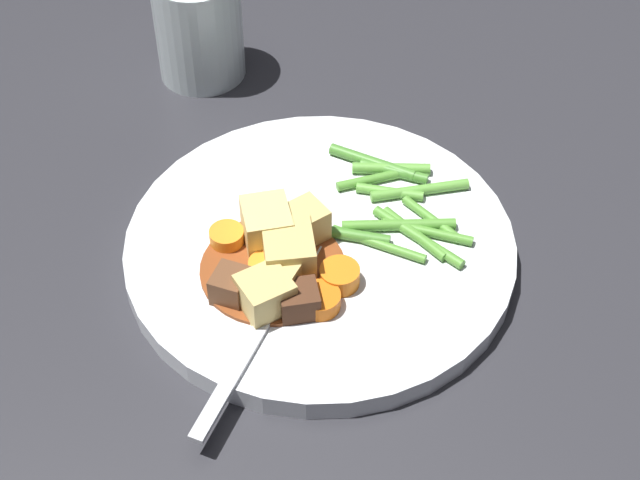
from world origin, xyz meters
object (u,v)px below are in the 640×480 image
at_px(carrot_slice_3, 340,276).
at_px(potato_chunk_2, 265,294).
at_px(potato_chunk_3, 281,278).
at_px(meat_chunk_1, 299,300).
at_px(water_glass, 199,26).
at_px(carrot_slice_1, 320,300).
at_px(carrot_slice_0, 264,266).
at_px(potato_chunk_4, 289,252).
at_px(meat_chunk_0, 232,287).
at_px(carrot_slice_2, 227,237).
at_px(fork, 261,327).
at_px(potato_chunk_1, 305,224).
at_px(dinner_plate, 320,248).
at_px(potato_chunk_0, 267,226).

height_order(carrot_slice_3, potato_chunk_2, potato_chunk_2).
bearing_deg(potato_chunk_3, carrot_slice_3, 147.74).
bearing_deg(meat_chunk_1, potato_chunk_3, -97.47).
bearing_deg(water_glass, potato_chunk_2, 61.83).
distance_m(carrot_slice_1, water_glass, 0.30).
relative_size(carrot_slice_0, potato_chunk_2, 0.77).
distance_m(potato_chunk_4, meat_chunk_1, 0.04).
xyz_separation_m(carrot_slice_3, meat_chunk_0, (0.06, -0.04, 0.00)).
xyz_separation_m(carrot_slice_0, water_glass, (-0.12, -0.23, 0.02)).
relative_size(meat_chunk_1, water_glass, 0.27).
bearing_deg(carrot_slice_2, fork, 68.18).
distance_m(carrot_slice_3, potato_chunk_4, 0.04).
height_order(carrot_slice_0, carrot_slice_3, carrot_slice_3).
distance_m(carrot_slice_2, meat_chunk_1, 0.08).
distance_m(carrot_slice_0, potato_chunk_1, 0.04).
bearing_deg(dinner_plate, potato_chunk_2, 18.56).
xyz_separation_m(carrot_slice_3, meat_chunk_1, (0.04, -0.00, 0.00)).
relative_size(potato_chunk_1, fork, 0.17).
bearing_deg(potato_chunk_0, dinner_plate, 141.25).
bearing_deg(meat_chunk_1, potato_chunk_0, -111.08).
bearing_deg(fork, dinner_plate, -157.19).
bearing_deg(carrot_slice_1, potato_chunk_2, -39.34).
bearing_deg(carrot_slice_3, carrot_slice_2, -66.41).
bearing_deg(potato_chunk_3, potato_chunk_1, -148.94).
bearing_deg(potato_chunk_2, potato_chunk_3, -164.72).
distance_m(carrot_slice_3, meat_chunk_0, 0.07).
relative_size(carrot_slice_3, potato_chunk_2, 0.85).
distance_m(potato_chunk_2, meat_chunk_1, 0.02).
distance_m(carrot_slice_2, potato_chunk_1, 0.06).
height_order(carrot_slice_0, meat_chunk_1, meat_chunk_1).
bearing_deg(meat_chunk_0, carrot_slice_1, 131.30).
xyz_separation_m(carrot_slice_0, carrot_slice_3, (-0.03, 0.04, 0.00)).
height_order(carrot_slice_2, potato_chunk_0, potato_chunk_0).
xyz_separation_m(potato_chunk_1, meat_chunk_1, (0.05, 0.05, -0.00)).
relative_size(potato_chunk_0, meat_chunk_0, 1.53).
bearing_deg(fork, potato_chunk_3, -152.51).
distance_m(potato_chunk_0, potato_chunk_2, 0.06).
distance_m(meat_chunk_1, fork, 0.03).
xyz_separation_m(carrot_slice_2, potato_chunk_3, (-0.00, 0.06, 0.01)).
xyz_separation_m(carrot_slice_2, meat_chunk_1, (0.00, 0.08, 0.00)).
distance_m(carrot_slice_3, potato_chunk_2, 0.05).
bearing_deg(potato_chunk_4, fork, 30.75).
height_order(carrot_slice_0, water_glass, water_glass).
height_order(potato_chunk_1, potato_chunk_4, potato_chunk_4).
distance_m(potato_chunk_1, meat_chunk_0, 0.07).
bearing_deg(water_glass, carrot_slice_0, 62.91).
relative_size(potato_chunk_1, potato_chunk_3, 1.15).
relative_size(potato_chunk_1, potato_chunk_4, 0.70).
relative_size(carrot_slice_3, potato_chunk_3, 1.11).
relative_size(potato_chunk_2, fork, 0.20).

